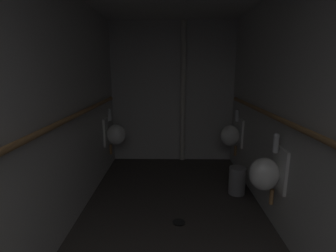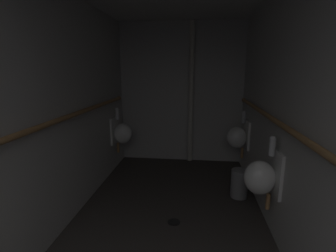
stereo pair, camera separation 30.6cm
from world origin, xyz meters
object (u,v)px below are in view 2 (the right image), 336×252
(urinal_left_mid, at_px, (122,133))
(waste_bin, at_px, (239,183))
(standpipe_back_wall, at_px, (191,95))
(urinal_right_mid, at_px, (262,177))
(urinal_right_far, at_px, (238,137))
(floor_drain, at_px, (174,222))

(urinal_left_mid, distance_m, waste_bin, 2.00)
(standpipe_back_wall, bearing_deg, urinal_left_mid, -157.10)
(urinal_left_mid, distance_m, urinal_right_mid, 2.41)
(urinal_left_mid, relative_size, urinal_right_mid, 1.00)
(urinal_right_far, bearing_deg, waste_bin, -95.33)
(urinal_right_far, distance_m, floor_drain, 1.75)
(urinal_left_mid, height_order, urinal_right_mid, same)
(floor_drain, relative_size, waste_bin, 0.38)
(waste_bin, bearing_deg, urinal_right_mid, -85.03)
(standpipe_back_wall, relative_size, floor_drain, 17.12)
(urinal_right_far, xyz_separation_m, standpipe_back_wall, (-0.75, 0.51, 0.59))
(urinal_left_mid, bearing_deg, waste_bin, -22.94)
(urinal_right_mid, bearing_deg, urinal_right_far, 90.00)
(standpipe_back_wall, xyz_separation_m, floor_drain, (-0.12, -1.90, -1.22))
(standpipe_back_wall, bearing_deg, floor_drain, -93.52)
(waste_bin, bearing_deg, urinal_right_far, 84.67)
(urinal_left_mid, relative_size, floor_drain, 5.39)
(standpipe_back_wall, bearing_deg, waste_bin, -60.88)
(urinal_right_far, xyz_separation_m, floor_drain, (-0.87, -1.39, -0.63))
(urinal_left_mid, distance_m, urinal_right_far, 1.86)
(urinal_left_mid, height_order, waste_bin, urinal_left_mid)
(standpipe_back_wall, distance_m, floor_drain, 2.26)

